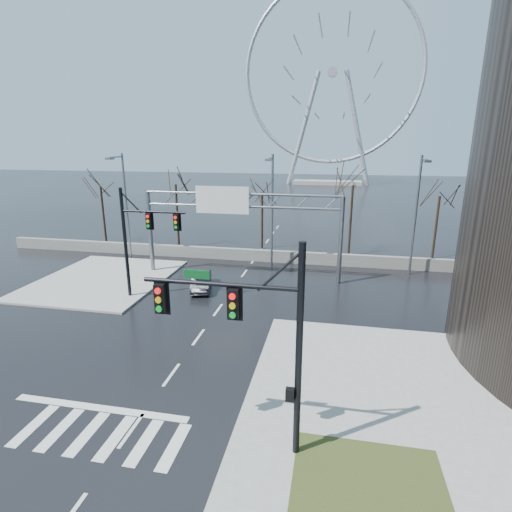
% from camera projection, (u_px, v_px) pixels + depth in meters
% --- Properties ---
extents(ground, '(260.00, 260.00, 0.00)m').
position_uv_depth(ground, '(171.00, 375.00, 19.53)').
color(ground, black).
rests_on(ground, ground).
extents(sidewalk_right_ext, '(12.00, 10.00, 0.15)m').
position_uv_depth(sidewalk_right_ext, '(379.00, 373.00, 19.52)').
color(sidewalk_right_ext, gray).
rests_on(sidewalk_right_ext, ground).
extents(sidewalk_far, '(10.00, 12.00, 0.15)m').
position_uv_depth(sidewalk_far, '(104.00, 279.00, 32.90)').
color(sidewalk_far, gray).
rests_on(sidewalk_far, ground).
extents(grass_strip, '(5.00, 4.00, 0.02)m').
position_uv_depth(grass_strip, '(369.00, 484.00, 13.09)').
color(grass_strip, '#2B3717').
rests_on(grass_strip, sidewalk_near).
extents(barrier_wall, '(52.00, 0.50, 1.10)m').
position_uv_depth(barrier_wall, '(253.00, 255.00, 38.24)').
color(barrier_wall, slate).
rests_on(barrier_wall, ground).
extents(signal_mast_near, '(5.52, 0.41, 8.00)m').
position_uv_depth(signal_mast_near, '(259.00, 330.00, 13.42)').
color(signal_mast_near, black).
rests_on(signal_mast_near, ground).
extents(signal_mast_far, '(4.72, 0.41, 8.00)m').
position_uv_depth(signal_mast_far, '(139.00, 234.00, 27.76)').
color(signal_mast_far, black).
rests_on(signal_mast_far, ground).
extents(sign_gantry, '(16.36, 0.40, 7.60)m').
position_uv_depth(sign_gantry, '(236.00, 216.00, 32.29)').
color(sign_gantry, slate).
rests_on(sign_gantry, ground).
extents(streetlight_left, '(0.50, 2.55, 10.00)m').
position_uv_depth(streetlight_left, '(124.00, 199.00, 37.30)').
color(streetlight_left, slate).
rests_on(streetlight_left, ground).
extents(streetlight_mid, '(0.50, 2.55, 10.00)m').
position_uv_depth(streetlight_mid, '(272.00, 203.00, 34.67)').
color(streetlight_mid, slate).
rests_on(streetlight_mid, ground).
extents(streetlight_right, '(0.50, 2.55, 10.00)m').
position_uv_depth(streetlight_right, '(417.00, 207.00, 32.42)').
color(streetlight_right, slate).
rests_on(streetlight_right, ground).
extents(tree_far_left, '(3.50, 3.50, 7.00)m').
position_uv_depth(tree_far_left, '(101.00, 193.00, 44.02)').
color(tree_far_left, black).
rests_on(tree_far_left, ground).
extents(tree_left, '(3.75, 3.75, 7.50)m').
position_uv_depth(tree_left, '(176.00, 192.00, 41.74)').
color(tree_left, black).
rests_on(tree_left, ground).
extents(tree_center, '(3.25, 3.25, 6.50)m').
position_uv_depth(tree_center, '(262.00, 200.00, 41.22)').
color(tree_center, black).
rests_on(tree_center, ground).
extents(tree_right, '(3.90, 3.90, 7.80)m').
position_uv_depth(tree_right, '(352.00, 194.00, 38.30)').
color(tree_right, black).
rests_on(tree_right, ground).
extents(tree_far_right, '(3.40, 3.40, 6.80)m').
position_uv_depth(tree_far_right, '(439.00, 204.00, 37.49)').
color(tree_far_right, black).
rests_on(tree_far_right, ground).
extents(ferris_wheel, '(45.00, 6.00, 50.91)m').
position_uv_depth(ferris_wheel, '(332.00, 80.00, 101.01)').
color(ferris_wheel, gray).
rests_on(ferris_wheel, ground).
extents(car, '(2.36, 4.22, 1.32)m').
position_uv_depth(car, '(201.00, 281.00, 30.79)').
color(car, black).
rests_on(car, ground).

